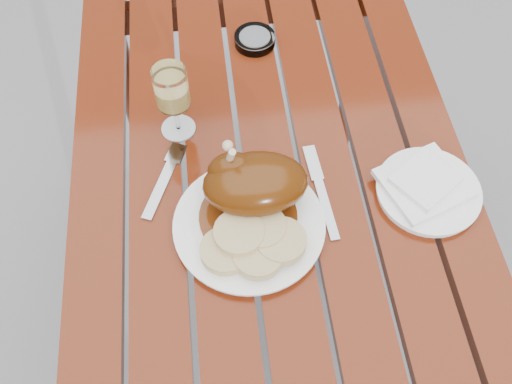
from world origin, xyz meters
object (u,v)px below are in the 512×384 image
dinner_plate (249,226)px  side_plate (428,191)px  wine_glass (174,102)px  table (266,241)px  ashtray (255,40)px

dinner_plate → side_plate: size_ratio=1.40×
dinner_plate → side_plate: bearing=5.8°
wine_glass → side_plate: bearing=-24.7°
wine_glass → side_plate: 0.53m
table → ashtray: (0.01, 0.33, 0.39)m
wine_glass → side_plate: wine_glass is taller
wine_glass → ashtray: (0.19, 0.24, -0.07)m
table → side_plate: side_plate is taller
table → side_plate: (0.30, -0.13, 0.38)m
table → ashtray: bearing=88.2°
wine_glass → ashtray: size_ratio=1.77×
dinner_plate → side_plate: (0.36, 0.04, -0.00)m
wine_glass → side_plate: (0.48, -0.22, -0.08)m
table → wine_glass: wine_glass is taller
table → wine_glass: size_ratio=7.08×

